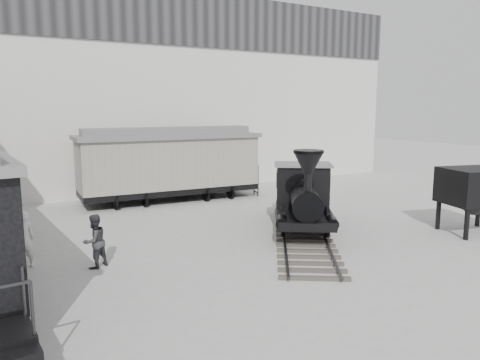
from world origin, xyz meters
TOP-DOWN VIEW (x-y plane):
  - ground at (0.00, 0.00)m, footprint 90.00×90.00m
  - north_wall at (0.00, 14.98)m, footprint 34.00×2.51m
  - locomotive at (2.06, 3.19)m, footprint 6.81×8.67m
  - boxcar at (0.03, 11.36)m, footprint 9.24×3.48m
  - visitor_a at (-7.50, 4.19)m, footprint 0.65×0.45m
  - visitor_b at (-5.71, 3.13)m, footprint 0.97×0.90m
  - coal_hopper at (7.49, -0.20)m, footprint 2.67×2.39m

SIDE VIEW (x-z plane):
  - ground at x=0.00m, z-range 0.00..0.00m
  - visitor_b at x=-5.71m, z-range 0.00..1.61m
  - visitor_a at x=-7.50m, z-range 0.00..1.72m
  - locomotive at x=2.06m, z-range -0.42..2.81m
  - coal_hopper at x=7.49m, z-range 0.37..2.83m
  - boxcar at x=0.03m, z-range 0.09..3.80m
  - north_wall at x=0.00m, z-range 0.05..11.05m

